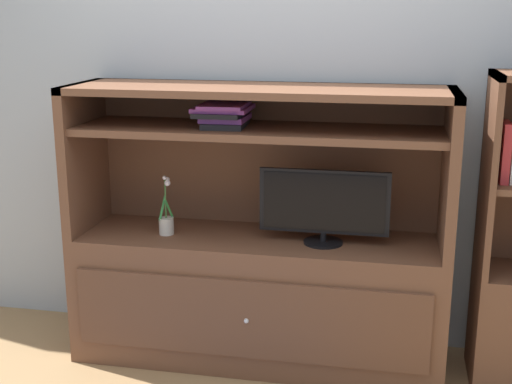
{
  "coord_description": "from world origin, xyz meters",
  "views": [
    {
      "loc": [
        0.64,
        -2.87,
        1.78
      ],
      "look_at": [
        0.0,
        0.35,
        0.91
      ],
      "focal_mm": 48.26,
      "sensor_mm": 36.0,
      "label": 1
    }
  ],
  "objects_px": {
    "tv_monitor": "(324,205)",
    "potted_plant": "(166,221)",
    "magazine_stack": "(224,114)",
    "media_console": "(258,272)"
  },
  "relations": [
    {
      "from": "potted_plant",
      "to": "magazine_stack",
      "type": "bearing_deg",
      "value": 9.06
    },
    {
      "from": "tv_monitor",
      "to": "potted_plant",
      "type": "relative_size",
      "value": 2.04
    },
    {
      "from": "potted_plant",
      "to": "tv_monitor",
      "type": "bearing_deg",
      "value": 0.84
    },
    {
      "from": "media_console",
      "to": "magazine_stack",
      "type": "distance_m",
      "value": 0.83
    },
    {
      "from": "potted_plant",
      "to": "media_console",
      "type": "bearing_deg",
      "value": 6.12
    },
    {
      "from": "media_console",
      "to": "magazine_stack",
      "type": "xyz_separation_m",
      "value": [
        -0.17,
        -0.0,
        0.82
      ]
    },
    {
      "from": "media_console",
      "to": "potted_plant",
      "type": "distance_m",
      "value": 0.54
    },
    {
      "from": "tv_monitor",
      "to": "magazine_stack",
      "type": "xyz_separation_m",
      "value": [
        -0.51,
        0.04,
        0.43
      ]
    },
    {
      "from": "tv_monitor",
      "to": "potted_plant",
      "type": "bearing_deg",
      "value": -179.16
    },
    {
      "from": "tv_monitor",
      "to": "magazine_stack",
      "type": "bearing_deg",
      "value": 175.94
    }
  ]
}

